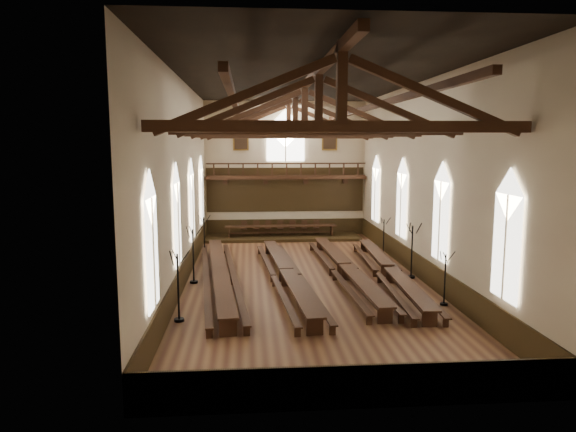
# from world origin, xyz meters

# --- Properties ---
(ground) EXTENTS (26.00, 26.00, 0.00)m
(ground) POSITION_xyz_m (0.00, 0.00, 0.00)
(ground) COLOR brown
(ground) RESTS_ON ground
(room_walls) EXTENTS (26.00, 26.00, 26.00)m
(room_walls) POSITION_xyz_m (0.00, 0.00, 6.46)
(room_walls) COLOR beige
(room_walls) RESTS_ON ground
(wainscot_band) EXTENTS (12.00, 26.00, 1.20)m
(wainscot_band) POSITION_xyz_m (0.00, 0.00, 0.60)
(wainscot_band) COLOR #352510
(wainscot_band) RESTS_ON ground
(side_windows) EXTENTS (11.85, 19.80, 4.50)m
(side_windows) POSITION_xyz_m (-0.00, -0.00, 3.74)
(side_windows) COLOR silver
(side_windows) RESTS_ON room_walls
(end_window) EXTENTS (2.80, 0.12, 3.80)m
(end_window) POSITION_xyz_m (0.00, 12.90, 7.22)
(end_window) COLOR white
(end_window) RESTS_ON room_walls
(minstrels_gallery) EXTENTS (11.80, 1.24, 3.70)m
(minstrels_gallery) POSITION_xyz_m (0.00, 12.66, 3.91)
(minstrels_gallery) COLOR #381E11
(minstrels_gallery) RESTS_ON room_walls
(portraits) EXTENTS (7.75, 0.09, 1.45)m
(portraits) POSITION_xyz_m (0.00, 12.90, 7.10)
(portraits) COLOR brown
(portraits) RESTS_ON room_walls
(roof_trusses) EXTENTS (11.70, 25.70, 2.80)m
(roof_trusses) POSITION_xyz_m (0.00, -0.00, 8.22)
(roof_trusses) COLOR #381E11
(roof_trusses) RESTS_ON room_walls
(refectory_row_a) EXTENTS (2.34, 15.04, 0.81)m
(refectory_row_a) POSITION_xyz_m (-4.28, -0.55, 0.59)
(refectory_row_a) COLOR #381E11
(refectory_row_a) RESTS_ON ground
(refectory_row_b) EXTENTS (2.10, 14.75, 0.78)m
(refectory_row_b) POSITION_xyz_m (-0.98, -0.80, 0.57)
(refectory_row_b) COLOR #381E11
(refectory_row_b) RESTS_ON ground
(refectory_row_c) EXTENTS (1.79, 14.54, 0.76)m
(refectory_row_c) POSITION_xyz_m (2.14, 0.14, 0.55)
(refectory_row_c) COLOR #381E11
(refectory_row_c) RESTS_ON ground
(refectory_row_d) EXTENTS (1.81, 14.32, 0.73)m
(refectory_row_d) POSITION_xyz_m (4.33, -0.45, 0.54)
(refectory_row_d) COLOR #381E11
(refectory_row_d) RESTS_ON ground
(dais) EXTENTS (11.40, 3.01, 0.20)m
(dais) POSITION_xyz_m (-0.45, 11.40, 0.10)
(dais) COLOR #352510
(dais) RESTS_ON ground
(high_table) EXTENTS (8.16, 1.09, 0.76)m
(high_table) POSITION_xyz_m (-0.45, 11.40, 0.85)
(high_table) COLOR #381E11
(high_table) RESTS_ON dais
(high_chairs) EXTENTS (5.89, 0.50, 1.02)m
(high_chairs) POSITION_xyz_m (-0.45, 12.19, 0.76)
(high_chairs) COLOR #381E11
(high_chairs) RESTS_ON dais
(candelabrum_left_near) EXTENTS (0.79, 0.87, 2.85)m
(candelabrum_left_near) POSITION_xyz_m (-5.55, -5.86, 0.87)
(candelabrum_left_near) COLOR black
(candelabrum_left_near) RESTS_ON ground
(candelabrum_left_mid) EXTENTS (0.82, 0.88, 2.88)m
(candelabrum_left_mid) POSITION_xyz_m (-5.55, -0.30, 0.88)
(candelabrum_left_mid) COLOR black
(candelabrum_left_mid) RESTS_ON ground
(candelabrum_left_far) EXTENTS (0.76, 0.70, 2.51)m
(candelabrum_left_far) POSITION_xyz_m (-5.55, 6.19, 0.76)
(candelabrum_left_far) COLOR black
(candelabrum_left_far) RESTS_ON ground
(candelabrum_right_near) EXTENTS (0.65, 0.72, 2.36)m
(candelabrum_right_near) POSITION_xyz_m (5.55, -4.68, 0.72)
(candelabrum_right_near) COLOR black
(candelabrum_right_near) RESTS_ON ground
(candelabrum_right_mid) EXTENTS (0.87, 0.83, 2.89)m
(candelabrum_right_mid) POSITION_xyz_m (5.55, -0.18, 0.88)
(candelabrum_right_mid) COLOR black
(candelabrum_right_mid) RESTS_ON ground
(candelabrum_right_far) EXTENTS (0.65, 0.73, 2.38)m
(candelabrum_right_far) POSITION_xyz_m (5.55, 5.32, 0.72)
(candelabrum_right_far) COLOR black
(candelabrum_right_far) RESTS_ON ground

